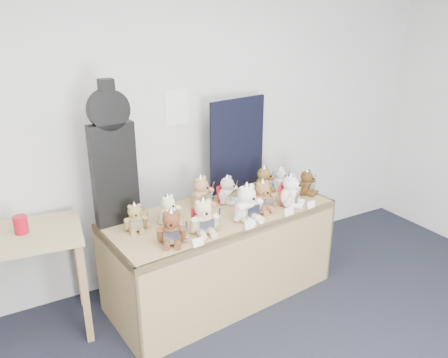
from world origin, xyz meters
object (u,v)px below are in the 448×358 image
side_table (7,253)px  teddy_back_centre_left (201,193)px  teddy_back_end (280,180)px  teddy_front_right (263,197)px  teddy_front_far_right (291,192)px  teddy_back_left (169,210)px  teddy_back_far_left (135,219)px  guitar_case (113,156)px  teddy_front_end (307,183)px  teddy_back_right (264,181)px  display_table (226,234)px  teddy_front_far_left (172,229)px  teddy_front_left (204,218)px  teddy_back_centre_right (228,191)px  teddy_front_centre (247,204)px  red_cup (21,225)px

side_table → teddy_back_centre_left: size_ratio=3.63×
teddy_back_centre_left → teddy_back_end: bearing=-24.0°
teddy_front_right → teddy_front_far_right: teddy_front_far_right is taller
side_table → teddy_back_left: bearing=-4.7°
teddy_back_end → teddy_back_far_left: bearing=164.0°
guitar_case → teddy_back_far_left: guitar_case is taller
teddy_front_end → teddy_back_right: size_ratio=0.93×
guitar_case → teddy_front_right: 1.20m
display_table → teddy_front_far_left: 0.65m
teddy_back_centre_left → teddy_back_far_left: (-0.61, -0.15, -0.02)m
teddy_front_end → teddy_back_right: teddy_back_right is taller
teddy_back_far_left → teddy_front_right: bearing=0.2°
teddy_front_end → teddy_back_end: bearing=103.7°
display_table → teddy_front_left: bearing=-154.7°
side_table → teddy_back_left: 1.14m
teddy_back_right → teddy_back_far_left: bearing=155.7°
side_table → teddy_front_far_left: teddy_front_far_left is taller
teddy_back_left → teddy_back_centre_right: (0.57, 0.11, 0.00)m
teddy_front_centre → teddy_front_left: bearing=174.2°
red_cup → teddy_front_right: teddy_front_right is taller
teddy_front_far_right → teddy_back_centre_left: teddy_front_far_right is taller
display_table → guitar_case: size_ratio=1.78×
teddy_back_centre_left → teddy_back_centre_right: size_ratio=1.11×
teddy_back_end → guitar_case: bearing=156.1°
guitar_case → teddy_back_right: guitar_case is taller
side_table → teddy_front_left: teddy_front_left is taller
teddy_back_left → teddy_back_centre_right: teddy_back_centre_right is taller
teddy_front_left → teddy_back_far_left: (-0.41, 0.27, -0.02)m
teddy_front_far_left → teddy_front_right: size_ratio=0.98×
teddy_front_centre → teddy_front_far_right: bearing=-1.6°
teddy_back_right → teddy_front_right: bearing=-157.4°
teddy_front_left → teddy_front_far_right: teddy_front_far_right is taller
guitar_case → red_cup: (-0.66, 0.03, -0.40)m
teddy_front_right → teddy_back_end: (0.38, 0.29, -0.02)m
teddy_front_far_left → teddy_back_centre_right: (0.68, 0.42, -0.01)m
teddy_back_right → side_table: bearing=146.5°
guitar_case → teddy_front_far_left: (0.22, -0.50, -0.41)m
red_cup → teddy_back_right: size_ratio=0.47×
teddy_front_end → teddy_back_centre_left: size_ratio=0.85×
teddy_back_right → teddy_back_centre_right: bearing=154.4°
teddy_front_far_left → teddy_front_centre: size_ratio=0.85×
teddy_back_end → teddy_front_far_left: bearing=178.3°
guitar_case → teddy_front_left: guitar_case is taller
teddy_back_centre_right → display_table: bearing=-153.0°
teddy_front_left → guitar_case: bearing=142.7°
teddy_front_far_left → teddy_front_centre: teddy_front_centre is taller
teddy_front_far_right → teddy_back_end: (0.13, 0.32, -0.03)m
red_cup → display_table: bearing=-12.7°
guitar_case → teddy_back_far_left: (0.07, -0.20, -0.43)m
teddy_front_right → teddy_back_far_left: (-1.00, 0.16, -0.02)m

